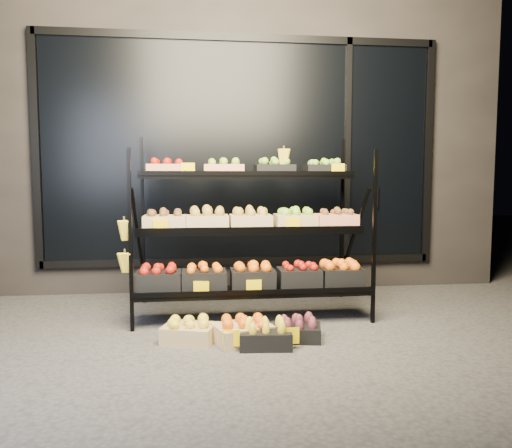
{
  "coord_description": "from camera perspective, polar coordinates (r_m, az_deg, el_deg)",
  "views": [
    {
      "loc": [
        -0.49,
        -3.92,
        1.25
      ],
      "look_at": [
        0.04,
        0.55,
        0.84
      ],
      "focal_mm": 35.0,
      "sensor_mm": 36.0,
      "label": 1
    }
  ],
  "objects": [
    {
      "name": "tag_floor_b",
      "position": [
        3.78,
        3.97,
        -13.21
      ],
      "size": [
        0.13,
        0.01,
        0.12
      ],
      "primitive_type": "cube",
      "color": "#FED200",
      "rests_on": "ground"
    },
    {
      "name": "floor_crate_left",
      "position": [
        3.95,
        -7.68,
        -11.93
      ],
      "size": [
        0.45,
        0.39,
        0.2
      ],
      "rotation": [
        0.0,
        0.0,
        -0.31
      ],
      "color": "tan",
      "rests_on": "ground"
    },
    {
      "name": "ground",
      "position": [
        4.15,
        0.29,
        -12.38
      ],
      "size": [
        24.0,
        24.0,
        0.0
      ],
      "primitive_type": "plane",
      "color": "#514F4C",
      "rests_on": "ground"
    },
    {
      "name": "floor_crate_midleft",
      "position": [
        3.81,
        1.06,
        -12.54
      ],
      "size": [
        0.41,
        0.31,
        0.2
      ],
      "rotation": [
        0.0,
        0.0,
        -0.08
      ],
      "color": "black",
      "rests_on": "ground"
    },
    {
      "name": "building",
      "position": [
        6.55,
        -2.55,
        9.54
      ],
      "size": [
        6.0,
        2.08,
        3.5
      ],
      "color": "#2D2826",
      "rests_on": "ground"
    },
    {
      "name": "display_rack",
      "position": [
        4.57,
        -0.74,
        -0.65
      ],
      "size": [
        2.18,
        1.02,
        1.66
      ],
      "color": "black",
      "rests_on": "ground"
    },
    {
      "name": "floor_crate_midright",
      "position": [
        3.9,
        -1.55,
        -12.05
      ],
      "size": [
        0.49,
        0.42,
        0.21
      ],
      "rotation": [
        0.0,
        0.0,
        0.33
      ],
      "color": "tan",
      "rests_on": "ground"
    },
    {
      "name": "tag_floor_a",
      "position": [
        3.73,
        -2.85,
        -13.47
      ],
      "size": [
        0.13,
        0.01,
        0.12
      ],
      "primitive_type": "cube",
      "color": "#FED200",
      "rests_on": "ground"
    },
    {
      "name": "floor_crate_right",
      "position": [
        3.98,
        4.88,
        -11.9
      ],
      "size": [
        0.38,
        0.32,
        0.18
      ],
      "rotation": [
        0.0,
        0.0,
        -0.21
      ],
      "color": "black",
      "rests_on": "ground"
    }
  ]
}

